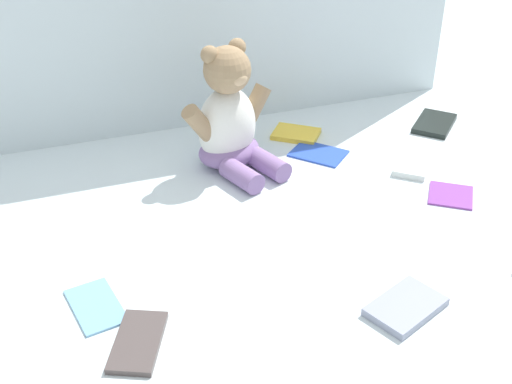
{
  "coord_description": "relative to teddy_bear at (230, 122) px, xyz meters",
  "views": [
    {
      "loc": [
        -0.34,
        -1.11,
        0.77
      ],
      "look_at": [
        0.02,
        -0.1,
        0.1
      ],
      "focal_mm": 47.67,
      "sensor_mm": 36.0,
      "label": 1
    }
  ],
  "objects": [
    {
      "name": "teddy_bear",
      "position": [
        0.0,
        0.0,
        0.0
      ],
      "size": [
        0.24,
        0.24,
        0.29
      ],
      "rotation": [
        0.0,
        0.0,
        0.35
      ],
      "color": "white",
      "rests_on": "ground_plane"
    },
    {
      "name": "book_case_3",
      "position": [
        0.55,
        0.01,
        -0.1
      ],
      "size": [
        0.16,
        0.16,
        0.01
      ],
      "primitive_type": "cube",
      "rotation": [
        0.0,
        0.0,
        5.49
      ],
      "color": "black",
      "rests_on": "ground_plane"
    },
    {
      "name": "book_case_5",
      "position": [
        -0.36,
        -0.39,
        -0.1
      ],
      "size": [
        0.1,
        0.14,
        0.01
      ],
      "primitive_type": "cube",
      "rotation": [
        0.0,
        0.0,
        3.32
      ],
      "color": "#72ABD2",
      "rests_on": "ground_plane"
    },
    {
      "name": "book_case_0",
      "position": [
        0.2,
        0.08,
        -0.1
      ],
      "size": [
        0.14,
        0.13,
        0.01
      ],
      "primitive_type": "cube",
      "rotation": [
        0.0,
        0.0,
        4.06
      ],
      "color": "yellow",
      "rests_on": "ground_plane"
    },
    {
      "name": "book_case_7",
      "position": [
        -0.31,
        -0.5,
        -0.1
      ],
      "size": [
        0.12,
        0.15,
        0.01
      ],
      "primitive_type": "cube",
      "rotation": [
        0.0,
        0.0,
        2.72
      ],
      "color": "#4F4543",
      "rests_on": "ground_plane"
    },
    {
      "name": "book_case_8",
      "position": [
        0.4,
        -0.29,
        -0.1
      ],
      "size": [
        0.13,
        0.13,
        0.01
      ],
      "primitive_type": "cube",
      "rotation": [
        0.0,
        0.0,
        4.1
      ],
      "color": "purple",
      "rests_on": "ground_plane"
    },
    {
      "name": "book_case_6",
      "position": [
        0.12,
        -0.57,
        -0.1
      ],
      "size": [
        0.15,
        0.13,
        0.01
      ],
      "primitive_type": "cube",
      "rotation": [
        0.0,
        0.0,
        1.97
      ],
      "color": "#8D93AB",
      "rests_on": "ground_plane"
    },
    {
      "name": "ground_plane",
      "position": [
        -0.06,
        -0.19,
        -0.11
      ],
      "size": [
        3.2,
        3.2,
        0.0
      ],
      "primitive_type": "plane",
      "color": "silver"
    },
    {
      "name": "book_case_1",
      "position": [
        0.39,
        -0.15,
        -0.1
      ],
      "size": [
        0.13,
        0.13,
        0.01
      ],
      "primitive_type": "cube",
      "rotation": [
        0.0,
        0.0,
        2.44
      ],
      "color": "white",
      "rests_on": "ground_plane"
    },
    {
      "name": "book_case_4",
      "position": [
        0.21,
        -0.03,
        -0.1
      ],
      "size": [
        0.15,
        0.15,
        0.01
      ],
      "primitive_type": "cube",
      "rotation": [
        0.0,
        0.0,
        3.88
      ],
      "color": "blue",
      "rests_on": "ground_plane"
    }
  ]
}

